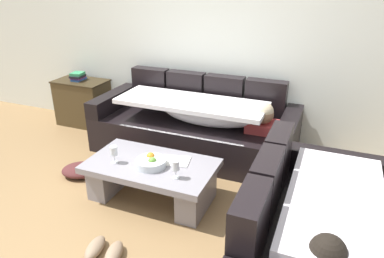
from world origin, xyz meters
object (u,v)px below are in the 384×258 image
at_px(couch_near_window, 314,237).
at_px(crumpled_garment, 81,170).
at_px(coffee_table, 152,176).
at_px(fruit_bowl, 151,162).
at_px(couch_along_wall, 197,127).
at_px(wine_glass_near_left, 114,151).
at_px(open_magazine, 175,161).
at_px(wine_glass_near_right, 176,166).
at_px(book_stack_on_cabinet, 78,76).
at_px(side_cabinet, 83,102).
at_px(pair_of_shoes, 104,251).

distance_m(couch_near_window, crumpled_garment, 2.48).
bearing_deg(crumpled_garment, coffee_table, -5.17).
relative_size(fruit_bowl, crumpled_garment, 0.70).
height_order(couch_along_wall, wine_glass_near_left, couch_along_wall).
xyz_separation_m(wine_glass_near_left, open_magazine, (0.51, 0.23, -0.11)).
height_order(couch_near_window, wine_glass_near_right, couch_near_window).
bearing_deg(book_stack_on_cabinet, wine_glass_near_right, -33.89).
height_order(couch_along_wall, side_cabinet, couch_along_wall).
relative_size(couch_near_window, coffee_table, 1.47).
height_order(wine_glass_near_left, book_stack_on_cabinet, book_stack_on_cabinet).
bearing_deg(book_stack_on_cabinet, couch_near_window, -27.36).
distance_m(book_stack_on_cabinet, crumpled_garment, 1.64).
distance_m(couch_near_window, coffee_table, 1.56).
bearing_deg(coffee_table, wine_glass_near_right, -24.63).
height_order(side_cabinet, pair_of_shoes, side_cabinet).
distance_m(couch_along_wall, couch_near_window, 2.08).
distance_m(wine_glass_near_right, crumpled_garment, 1.33).
relative_size(couch_along_wall, crumpled_garment, 5.93).
relative_size(coffee_table, pair_of_shoes, 3.45).
relative_size(wine_glass_near_right, book_stack_on_cabinet, 0.74).
bearing_deg(crumpled_garment, couch_near_window, -11.87).
xyz_separation_m(couch_along_wall, pair_of_shoes, (-0.01, -1.89, -0.29)).
xyz_separation_m(fruit_bowl, book_stack_on_cabinet, (-1.85, 1.34, 0.28)).
relative_size(side_cabinet, pair_of_shoes, 2.07).
bearing_deg(book_stack_on_cabinet, crumpled_garment, -53.14).
relative_size(couch_near_window, book_stack_on_cabinet, 7.86).
bearing_deg(couch_along_wall, fruit_bowl, -90.61).
xyz_separation_m(coffee_table, pair_of_shoes, (0.03, -0.83, -0.19)).
bearing_deg(wine_glass_near_left, wine_glass_near_right, -2.80).
height_order(couch_near_window, open_magazine, couch_near_window).
distance_m(fruit_bowl, wine_glass_near_left, 0.36).
distance_m(couch_near_window, pair_of_shoes, 1.55).
bearing_deg(book_stack_on_cabinet, side_cabinet, -4.72).
bearing_deg(wine_glass_near_left, couch_near_window, -9.60).
bearing_deg(wine_glass_near_right, crumpled_garment, 169.43).
bearing_deg(couch_near_window, wine_glass_near_left, 80.40).
bearing_deg(couch_near_window, book_stack_on_cabinet, 62.64).
bearing_deg(coffee_table, side_cabinet, 144.16).
bearing_deg(coffee_table, book_stack_on_cabinet, 144.64).
relative_size(wine_glass_near_left, open_magazine, 0.59).
bearing_deg(coffee_table, couch_along_wall, 87.84).
height_order(coffee_table, wine_glass_near_left, wine_glass_near_left).
distance_m(pair_of_shoes, crumpled_garment, 1.31).
height_order(wine_glass_near_left, crumpled_garment, wine_glass_near_left).
bearing_deg(pair_of_shoes, wine_glass_near_left, 115.71).
relative_size(wine_glass_near_left, wine_glass_near_right, 1.00).
bearing_deg(side_cabinet, couch_along_wall, -7.04).
relative_size(coffee_table, fruit_bowl, 4.29).
xyz_separation_m(wine_glass_near_left, crumpled_garment, (-0.60, 0.20, -0.44)).
distance_m(wine_glass_near_right, open_magazine, 0.32).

